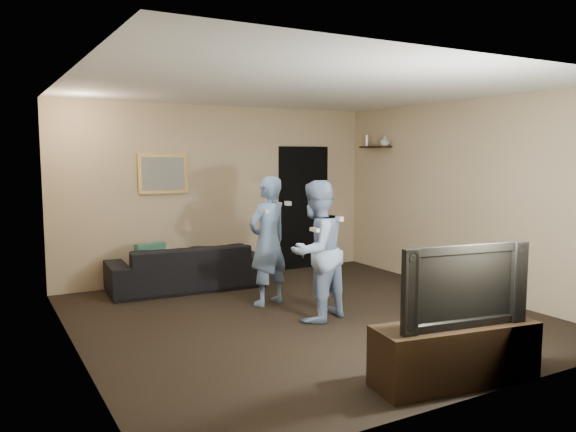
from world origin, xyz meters
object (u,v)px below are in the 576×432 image
sofa (186,267)px  wii_player_right (316,251)px  wii_player_left (268,241)px  tv_console (455,353)px  television (457,284)px

sofa → wii_player_right: wii_player_right is taller
wii_player_left → sofa: bearing=115.7°
tv_console → wii_player_left: size_ratio=0.86×
tv_console → wii_player_right: bearing=100.2°
tv_console → wii_player_left: wii_player_left is taller
sofa → tv_console: sofa is taller
sofa → television: (0.82, -4.21, 0.52)m
sofa → tv_console: 4.29m
television → wii_player_right: wii_player_right is taller
sofa → television: television is taller
television → wii_player_left: 2.93m
tv_console → television: television is taller
wii_player_left → tv_console: bearing=-86.0°
tv_console → sofa: bearing=110.1°
sofa → wii_player_left: bearing=119.4°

